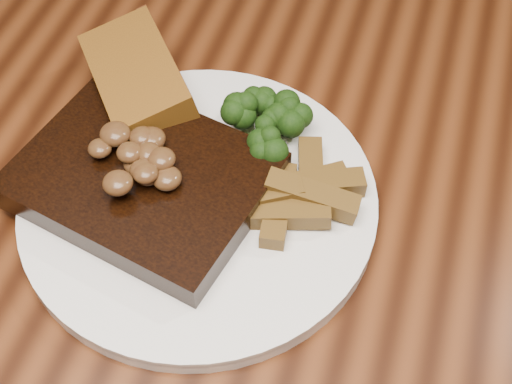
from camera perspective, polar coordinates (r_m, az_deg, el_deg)
dining_table at (r=0.65m, az=-1.92°, el=-7.36°), size 1.60×0.90×0.75m
chair_far at (r=1.16m, az=17.60°, el=9.35°), size 0.51×0.51×0.85m
plate at (r=0.58m, az=-4.58°, el=-0.83°), size 0.34×0.34×0.01m
steak at (r=0.58m, az=-8.99°, el=0.98°), size 0.22×0.18×0.03m
steak_bone at (r=0.55m, az=-11.52°, el=-4.51°), size 0.16×0.05×0.02m
mushroom_pile at (r=0.56m, az=-9.38°, el=2.78°), size 0.07×0.07×0.03m
garlic_bread at (r=0.64m, az=-9.27°, el=7.86°), size 0.13×0.14×0.03m
potato_wedges at (r=0.56m, az=2.52°, el=-0.15°), size 0.10×0.10×0.02m
broccoli_cluster at (r=0.60m, az=1.69°, el=5.06°), size 0.07×0.07×0.04m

